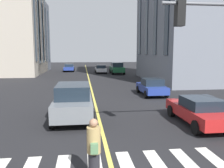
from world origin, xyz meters
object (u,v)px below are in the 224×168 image
object	(u,v)px
car_white_trailing	(101,69)
car_blue_far	(152,87)
car_blue_parked_b	(69,68)
car_grey_mid	(73,101)
pedestrian_near	(94,150)
car_green_parked_a	(117,68)
car_red_near	(200,110)

from	to	relation	value
car_white_trailing	car_blue_far	bearing A→B (deg)	-173.08
car_white_trailing	car_blue_parked_b	xyz separation A→B (m)	(4.41, 5.61, 0.00)
car_white_trailing	car_grey_mid	distance (m)	27.71
car_white_trailing	pedestrian_near	bearing A→B (deg)	175.12
car_grey_mid	car_white_trailing	bearing A→B (deg)	-7.62
car_blue_parked_b	car_green_parked_a	bearing A→B (deg)	-126.48
car_green_parked_a	pedestrian_near	distance (m)	32.62
car_blue_parked_b	pedestrian_near	size ratio (longest dim) A/B	2.44
car_blue_far	pedestrian_near	distance (m)	13.68
car_blue_far	car_white_trailing	world-z (taller)	same
car_green_parked_a	car_blue_parked_b	distance (m)	10.19
car_blue_far	car_green_parked_a	size ratio (longest dim) A/B	0.83
car_blue_far	car_red_near	distance (m)	8.01
car_red_near	car_blue_parked_b	distance (m)	34.67
car_grey_mid	car_green_parked_a	xyz separation A→B (m)	(25.81, -6.26, 0.00)
car_green_parked_a	car_blue_parked_b	bearing A→B (deg)	53.52
car_green_parked_a	pedestrian_near	world-z (taller)	car_green_parked_a
car_grey_mid	car_red_near	distance (m)	6.52
pedestrian_near	car_blue_parked_b	bearing A→B (deg)	4.07
car_blue_far	pedestrian_near	world-z (taller)	pedestrian_near
car_grey_mid	car_blue_far	bearing A→B (deg)	-45.33
car_green_parked_a	car_red_near	distance (m)	27.63
car_grey_mid	car_green_parked_a	distance (m)	26.56
car_red_near	car_grey_mid	bearing A→B (deg)	73.82
car_blue_parked_b	car_red_near	bearing A→B (deg)	-166.33
car_white_trailing	pedestrian_near	xyz separation A→B (m)	(-33.81, 2.89, 0.21)
car_grey_mid	car_blue_parked_b	xyz separation A→B (m)	(31.87, 1.93, -0.27)
car_grey_mid	car_green_parked_a	size ratio (longest dim) A/B	1.00
car_grey_mid	car_blue_parked_b	distance (m)	31.93
car_blue_far	pedestrian_near	xyz separation A→B (m)	(-12.54, 5.47, 0.21)
car_white_trailing	car_grey_mid	size ratio (longest dim) A/B	0.83
car_blue_parked_b	pedestrian_near	xyz separation A→B (m)	(-38.22, -2.72, 0.21)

